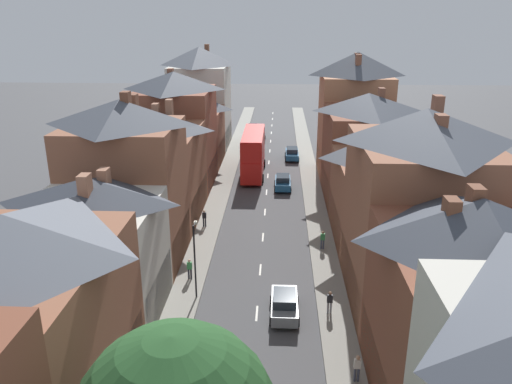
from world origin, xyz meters
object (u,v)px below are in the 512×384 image
at_px(street_lamp, 195,256).
at_px(double_decker_bus_lead, 253,152).
at_px(pedestrian_mid_right, 190,268).
at_px(pedestrian_near_right, 357,367).
at_px(car_near_silver, 249,145).
at_px(car_parked_right_a, 292,153).
at_px(car_parked_left_b, 253,129).
at_px(car_mid_black, 284,304).
at_px(pedestrian_far_right, 204,217).
at_px(car_far_grey, 283,182).
at_px(pedestrian_mid_left, 330,301).
at_px(car_parked_left_a, 257,147).
at_px(car_mid_white, 259,136).
at_px(pedestrian_far_left, 323,239).

bearing_deg(street_lamp, double_decker_bus_lead, 85.15).
bearing_deg(pedestrian_mid_right, pedestrian_near_right, -44.28).
xyz_separation_m(car_near_silver, pedestrian_mid_right, (-2.02, -38.25, 0.22)).
xyz_separation_m(car_parked_right_a, car_parked_left_b, (-6.20, 15.33, -0.01)).
bearing_deg(car_parked_left_b, car_mid_black, -84.73).
bearing_deg(car_parked_left_b, pedestrian_far_right, -93.42).
distance_m(car_mid_black, pedestrian_near_right, 7.29).
bearing_deg(double_decker_bus_lead, car_far_grey, -55.94).
bearing_deg(car_parked_right_a, pedestrian_near_right, -86.78).
height_order(car_parked_right_a, street_lamp, street_lamp).
bearing_deg(car_parked_left_b, pedestrian_mid_left, -81.61).
relative_size(pedestrian_near_right, street_lamp, 0.29).
xyz_separation_m(car_parked_left_a, street_lamp, (-2.45, -39.21, 2.43)).
bearing_deg(street_lamp, car_parked_left_b, 88.72).
relative_size(car_mid_white, street_lamp, 0.80).
bearing_deg(car_near_silver, street_lamp, -91.62).
height_order(car_far_grey, pedestrian_far_left, pedestrian_far_left).
bearing_deg(car_mid_black, pedestrian_far_right, 117.45).
height_order(car_mid_white, pedestrian_mid_right, pedestrian_mid_right).
height_order(car_far_grey, pedestrian_mid_right, pedestrian_mid_right).
relative_size(car_far_grey, street_lamp, 0.75).
bearing_deg(pedestrian_near_right, pedestrian_mid_right, 135.72).
relative_size(car_near_silver, car_parked_left_b, 0.97).
bearing_deg(pedestrian_near_right, car_parked_left_b, 98.31).
bearing_deg(pedestrian_mid_right, street_lamp, -69.55).
bearing_deg(car_far_grey, double_decker_bus_lead, 124.06).
bearing_deg(pedestrian_far_left, double_decker_bus_lead, 108.11).
xyz_separation_m(car_mid_black, pedestrian_near_right, (3.78, -6.23, 0.20)).
bearing_deg(car_near_silver, car_parked_left_a, -46.35).
bearing_deg(car_far_grey, pedestrian_far_right, -122.59).
height_order(pedestrian_mid_right, pedestrian_far_left, same).
xyz_separation_m(car_parked_left_a, car_parked_left_b, (-1.30, 12.08, 0.01)).
distance_m(double_decker_bus_lead, car_near_silver, 12.06).
bearing_deg(car_mid_black, pedestrian_near_right, -58.79).
distance_m(car_near_silver, car_parked_left_a, 1.88).
relative_size(car_mid_black, car_parked_left_b, 0.93).
xyz_separation_m(pedestrian_mid_left, pedestrian_far_right, (-10.17, 13.82, 0.00)).
bearing_deg(car_mid_black, car_parked_right_a, 88.03).
xyz_separation_m(double_decker_bus_lead, car_parked_left_a, (0.01, 10.46, -2.01)).
xyz_separation_m(pedestrian_far_right, street_lamp, (1.20, -12.08, 2.21)).
bearing_deg(car_parked_left_a, street_lamp, -93.58).
distance_m(pedestrian_near_right, pedestrian_mid_right, 14.93).
distance_m(pedestrian_mid_right, pedestrian_far_right, 9.76).
relative_size(pedestrian_mid_right, pedestrian_far_left, 1.00).
relative_size(pedestrian_mid_left, street_lamp, 0.29).
bearing_deg(car_far_grey, car_mid_white, 99.01).
relative_size(double_decker_bus_lead, pedestrian_near_right, 6.71).
relative_size(double_decker_bus_lead, pedestrian_far_left, 6.71).
distance_m(car_parked_left_a, car_mid_black, 41.24).
relative_size(car_parked_right_a, pedestrian_near_right, 2.81).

